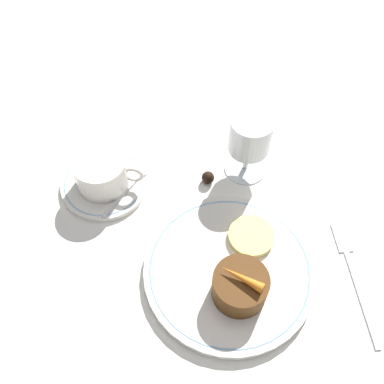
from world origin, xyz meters
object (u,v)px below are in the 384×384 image
dinner_plate (229,270)px  coffee_cup (102,171)px  wine_glass (250,138)px  fork (352,267)px  dessert_cake (240,286)px

dinner_plate → coffee_cup: bearing=149.6°
dinner_plate → wine_glass: bearing=87.0°
fork → coffee_cup: bearing=166.5°
dinner_plate → fork: size_ratio=1.30×
dinner_plate → fork: dinner_plate is taller
coffee_cup → dessert_cake: size_ratio=1.46×
coffee_cup → fork: (0.40, -0.10, -0.04)m
dinner_plate → wine_glass: (0.01, 0.19, 0.07)m
dinner_plate → coffee_cup: 0.25m
coffee_cup → fork: size_ratio=0.58×
coffee_cup → wine_glass: wine_glass is taller
wine_glass → dessert_cake: size_ratio=1.53×
wine_glass → fork: wine_glass is taller
coffee_cup → wine_glass: bearing=16.5°
coffee_cup → dessert_cake: 0.28m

